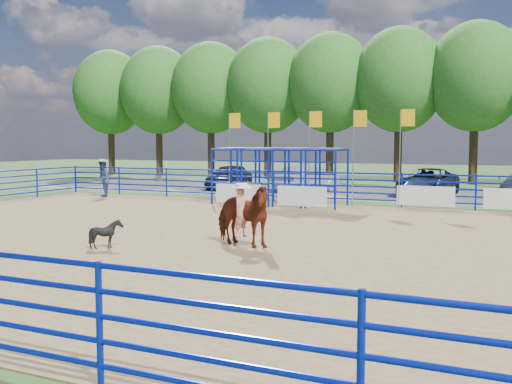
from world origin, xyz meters
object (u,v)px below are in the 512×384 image
spectator_cowboy (102,178)px  calf (106,234)px  car_a (229,177)px  car_c (428,182)px  horse_and_rider (242,213)px  car_b (308,179)px

spectator_cowboy → calf: bearing=-50.7°
calf → spectator_cowboy: size_ratio=0.40×
spectator_cowboy → car_a: bearing=63.3°
car_c → calf: bearing=-99.8°
horse_and_rider → calf: bearing=-151.3°
calf → car_a: car_a is taller
car_a → spectator_cowboy: bearing=-121.9°
horse_and_rider → car_a: bearing=117.5°
car_a → car_b: size_ratio=0.98×
spectator_cowboy → car_c: (15.27, 7.73, -0.25)m
spectator_cowboy → car_b: spectator_cowboy is taller
car_b → car_c: 6.63m
car_b → car_c: (6.62, 0.37, -0.02)m
car_a → car_b: 4.98m
horse_and_rider → car_c: (2.68, 17.52, -0.21)m
horse_and_rider → car_c: bearing=81.3°
horse_and_rider → car_a: 19.28m
spectator_cowboy → car_a: (3.68, 7.30, -0.22)m
car_a → car_c: (11.59, 0.43, -0.03)m
calf → car_a: size_ratio=0.18×
calf → car_a: bearing=18.7°
car_a → car_c: size_ratio=0.85×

